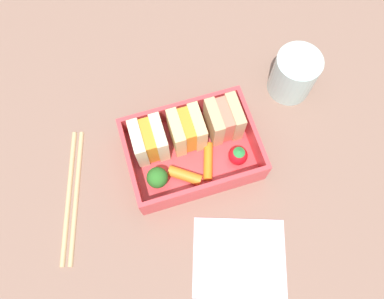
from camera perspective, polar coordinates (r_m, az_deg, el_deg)
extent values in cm
cube|color=#846352|center=(55.38, 0.00, -1.31)|extent=(120.00, 120.00, 2.00)
cube|color=#D73E42|center=(53.87, 0.00, -0.76)|extent=(17.88, 12.74, 1.20)
cube|color=#D73E42|center=(53.72, -1.90, 6.02)|extent=(17.88, 0.60, 4.02)
cube|color=#D73E42|center=(49.74, 2.05, -6.10)|extent=(17.88, 0.60, 4.02)
cube|color=#D73E42|center=(51.27, -9.28, -2.46)|extent=(0.60, 11.54, 4.02)
cube|color=#D73E42|center=(52.98, 8.98, 2.75)|extent=(0.60, 11.54, 4.02)
cube|color=beige|center=(51.26, -8.14, 0.89)|extent=(1.48, 4.92, 5.71)
cube|color=orange|center=(51.24, -6.55, 1.35)|extent=(1.48, 4.53, 5.25)
cube|color=beige|center=(51.25, -4.96, 1.80)|extent=(1.48, 4.92, 5.71)
cube|color=#DFBE7D|center=(51.37, -2.38, 2.53)|extent=(1.48, 4.92, 5.71)
cube|color=orange|center=(51.50, -0.80, 2.98)|extent=(1.48, 4.53, 5.25)
cube|color=#DFBE7D|center=(51.67, 0.77, 3.42)|extent=(1.48, 4.92, 5.71)
cube|color=tan|center=(52.03, 3.30, 4.12)|extent=(1.48, 4.92, 5.71)
cube|color=#D87259|center=(52.31, 4.85, 4.55)|extent=(1.48, 4.53, 5.25)
cube|color=tan|center=(52.63, 6.37, 4.96)|extent=(1.48, 4.92, 5.71)
cylinder|color=#8EBB5A|center=(51.48, -5.15, -4.82)|extent=(1.37, 1.37, 1.54)
sphere|color=#2D6E24|center=(49.78, -5.32, -4.29)|extent=(2.86, 2.86, 2.86)
cylinder|color=orange|center=(51.52, -1.07, -3.98)|extent=(4.68, 3.94, 1.50)
cylinder|color=orange|center=(52.29, 2.47, -1.81)|extent=(2.91, 5.42, 1.27)
sphere|color=red|center=(52.14, 7.02, -0.93)|extent=(2.70, 2.70, 2.70)
cone|color=#2C8D40|center=(50.59, 7.23, -0.32)|extent=(1.62, 1.62, 0.60)
cylinder|color=tan|center=(55.24, -18.36, -6.64)|extent=(5.88, 18.61, 0.70)
cylinder|color=tan|center=(54.91, -17.29, -6.66)|extent=(5.88, 18.61, 0.70)
cylinder|color=silver|center=(57.97, 15.25, 10.95)|extent=(6.57, 6.57, 7.25)
cube|color=silver|center=(51.77, 7.23, -16.05)|extent=(14.87, 13.68, 0.40)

